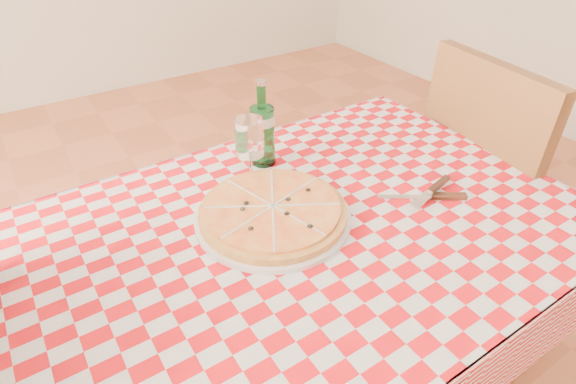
# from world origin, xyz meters

# --- Properties ---
(dining_table) EXTENTS (1.20, 0.80, 0.75)m
(dining_table) POSITION_xyz_m (0.00, 0.00, 0.66)
(dining_table) COLOR brown
(dining_table) RESTS_ON ground
(tablecloth) EXTENTS (1.30, 0.90, 0.01)m
(tablecloth) POSITION_xyz_m (0.00, 0.00, 0.75)
(tablecloth) COLOR #B20A11
(tablecloth) RESTS_ON dining_table
(chair_near) EXTENTS (0.52, 0.52, 1.00)m
(chair_near) POSITION_xyz_m (0.77, 0.02, 0.57)
(chair_near) COLOR brown
(chair_near) RESTS_ON ground
(pizza_plate) EXTENTS (0.45, 0.45, 0.05)m
(pizza_plate) POSITION_xyz_m (-0.06, 0.06, 0.78)
(pizza_plate) COLOR #CB8643
(pizza_plate) RESTS_ON tablecloth
(water_bottle) EXTENTS (0.08, 0.08, 0.24)m
(water_bottle) POSITION_xyz_m (0.05, 0.29, 0.88)
(water_bottle) COLOR #1A692A
(water_bottle) RESTS_ON tablecloth
(wine_glass) EXTENTS (0.09, 0.09, 0.18)m
(wine_glass) POSITION_xyz_m (-0.03, 0.22, 0.85)
(wine_glass) COLOR white
(wine_glass) RESTS_ON tablecloth
(cutlery) EXTENTS (0.26, 0.22, 0.03)m
(cutlery) POSITION_xyz_m (0.31, -0.08, 0.77)
(cutlery) COLOR silver
(cutlery) RESTS_ON tablecloth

